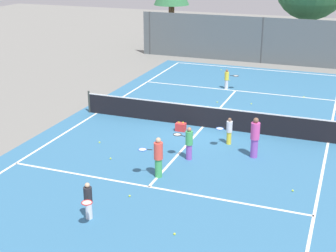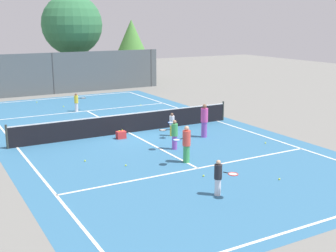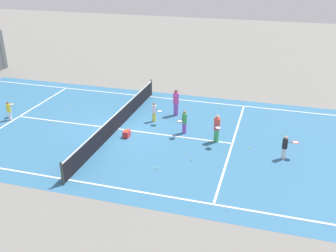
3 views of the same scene
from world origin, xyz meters
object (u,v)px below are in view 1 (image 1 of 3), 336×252
object	(u,v)px
tennis_ball_0	(111,158)
tennis_ball_9	(183,129)
player_2	(255,137)
tennis_ball_4	(175,234)
tennis_ball_1	(293,191)
player_5	(158,157)
tennis_ball_6	(251,104)
tennis_ball_5	(217,102)
player_3	(229,131)
tennis_ball_10	(130,196)
tennis_ball_7	(99,142)
player_4	(189,143)
player_1	(88,200)
tennis_ball_2	(304,97)
tennis_ball_8	(221,70)
tennis_ball_3	(229,80)
ball_crate	(181,127)
player_0	(227,79)

from	to	relation	value
tennis_ball_0	tennis_ball_9	world-z (taller)	same
player_2	tennis_ball_4	xyz separation A→B (m)	(-1.01, -6.31, -0.80)
tennis_ball_0	tennis_ball_1	distance (m)	6.98
player_5	tennis_ball_0	world-z (taller)	player_5
tennis_ball_6	tennis_ball_5	bearing A→B (deg)	-168.62
player_3	tennis_ball_10	size ratio (longest dim) A/B	17.53
tennis_ball_7	player_3	bearing A→B (deg)	19.52
tennis_ball_4	tennis_ball_6	size ratio (longest dim) A/B	1.00
player_2	player_4	size ratio (longest dim) A/B	1.24
player_1	tennis_ball_7	world-z (taller)	player_1
player_1	tennis_ball_6	bearing A→B (deg)	80.30
tennis_ball_1	tennis_ball_9	size ratio (longest dim) A/B	1.00
tennis_ball_2	tennis_ball_9	size ratio (longest dim) A/B	1.00
tennis_ball_2	tennis_ball_5	distance (m)	4.93
tennis_ball_6	tennis_ball_8	xyz separation A→B (m)	(-3.44, 6.75, 0.00)
tennis_ball_9	tennis_ball_6	bearing A→B (deg)	66.18
player_4	tennis_ball_6	world-z (taller)	player_4
tennis_ball_6	tennis_ball_8	distance (m)	7.58
tennis_ball_6	player_1	bearing A→B (deg)	-99.70
tennis_ball_10	tennis_ball_0	bearing A→B (deg)	128.35
tennis_ball_3	tennis_ball_9	world-z (taller)	same
tennis_ball_2	tennis_ball_9	world-z (taller)	same
player_4	tennis_ball_0	world-z (taller)	player_4
tennis_ball_0	tennis_ball_4	world-z (taller)	same
player_3	player_4	distance (m)	2.31
tennis_ball_0	tennis_ball_4	xyz separation A→B (m)	(4.15, -4.12, 0.00)
tennis_ball_0	tennis_ball_8	bearing A→B (deg)	89.15
player_2	ball_crate	xyz separation A→B (m)	(-3.65, 1.74, -0.66)
player_0	tennis_ball_6	xyz separation A→B (m)	(1.94, -2.43, -0.57)
tennis_ball_6	tennis_ball_10	size ratio (longest dim) A/B	1.00
player_2	tennis_ball_3	bearing A→B (deg)	108.75
tennis_ball_10	player_1	bearing A→B (deg)	-108.21
player_2	tennis_ball_10	bearing A→B (deg)	-124.13
ball_crate	tennis_ball_1	xyz separation A→B (m)	(5.47, -4.14, -0.15)
player_4	player_5	distance (m)	1.94
tennis_ball_10	player_2	bearing A→B (deg)	55.87
tennis_ball_7	tennis_ball_10	xyz separation A→B (m)	(3.18, -3.84, 0.00)
player_4	tennis_ball_1	distance (m)	4.40
player_5	tennis_ball_7	xyz separation A→B (m)	(-3.50, 2.10, -0.75)
tennis_ball_3	ball_crate	bearing A→B (deg)	-89.38
tennis_ball_3	tennis_ball_6	bearing A→B (deg)	-62.31
player_4	tennis_ball_6	xyz separation A→B (m)	(0.85, 7.85, -0.66)
tennis_ball_0	tennis_ball_6	distance (m)	9.66
tennis_ball_0	tennis_ball_4	bearing A→B (deg)	-44.77
player_4	tennis_ball_7	size ratio (longest dim) A/B	20.05
tennis_ball_8	tennis_ball_4	bearing A→B (deg)	-78.81
player_4	ball_crate	xyz separation A→B (m)	(-1.32, 2.84, -0.51)
ball_crate	tennis_ball_1	distance (m)	6.86
tennis_ball_8	tennis_ball_3	bearing A→B (deg)	-64.34
tennis_ball_6	tennis_ball_7	xyz separation A→B (m)	(-4.87, -7.60, 0.00)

